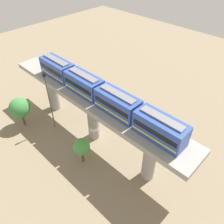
% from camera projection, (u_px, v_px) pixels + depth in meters
% --- Properties ---
extents(ground_plane, '(120.00, 120.00, 0.00)m').
position_uv_depth(ground_plane, '(94.00, 136.00, 39.73)').
color(ground_plane, '#84755B').
extents(viaduct, '(5.20, 35.80, 8.62)m').
position_uv_depth(viaduct, '(92.00, 107.00, 35.48)').
color(viaduct, '#999691').
rests_on(viaduct, ground).
extents(train, '(2.64, 27.45, 3.24)m').
position_uv_depth(train, '(100.00, 93.00, 32.22)').
color(train, '#2D4CA5').
rests_on(train, viaduct).
extents(parked_car_black, '(2.34, 4.40, 1.76)m').
position_uv_depth(parked_car_black, '(103.00, 103.00, 45.88)').
color(parked_car_black, black).
rests_on(parked_car_black, ground).
extents(parked_car_blue, '(2.41, 4.42, 1.76)m').
position_uv_depth(parked_car_blue, '(91.00, 90.00, 49.50)').
color(parked_car_blue, '#284CB7').
rests_on(parked_car_blue, ground).
extents(parked_car_white, '(1.85, 4.22, 1.76)m').
position_uv_depth(parked_car_white, '(171.00, 129.00, 40.04)').
color(parked_car_white, white).
rests_on(parked_car_white, ground).
extents(tree_near_viaduct, '(3.66, 3.66, 5.78)m').
position_uv_depth(tree_near_viaduct, '(20.00, 108.00, 39.54)').
color(tree_near_viaduct, brown).
rests_on(tree_near_viaduct, ground).
extents(tree_mid_lot, '(2.59, 2.59, 4.68)m').
position_uv_depth(tree_mid_lot, '(81.00, 147.00, 33.38)').
color(tree_mid_lot, brown).
rests_on(tree_mid_lot, ground).
extents(signal_post, '(0.44, 0.28, 11.22)m').
position_uv_depth(signal_post, '(49.00, 100.00, 37.72)').
color(signal_post, '#4C4C51').
rests_on(signal_post, ground).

